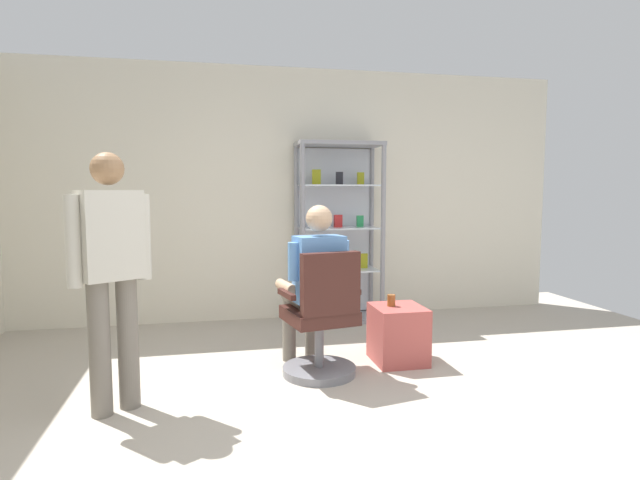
% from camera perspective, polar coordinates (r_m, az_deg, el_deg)
% --- Properties ---
extents(ground_plane, '(7.20, 7.20, 0.00)m').
position_cam_1_polar(ground_plane, '(3.09, 7.30, -21.48)').
color(ground_plane, '#B2A899').
extents(back_wall, '(6.00, 0.10, 2.70)m').
position_cam_1_polar(back_wall, '(5.67, -2.57, 5.03)').
color(back_wall, silver).
rests_on(back_wall, ground).
extents(display_cabinet_main, '(0.90, 0.45, 1.90)m').
position_cam_1_polar(display_cabinet_main, '(5.53, 1.93, 0.97)').
color(display_cabinet_main, gray).
rests_on(display_cabinet_main, ground).
extents(office_chair, '(0.61, 0.57, 0.96)m').
position_cam_1_polar(office_chair, '(3.90, 0.22, -9.43)').
color(office_chair, slate).
rests_on(office_chair, ground).
extents(seated_shopkeeper, '(0.54, 0.61, 1.29)m').
position_cam_1_polar(seated_shopkeeper, '(3.97, -0.71, -4.42)').
color(seated_shopkeeper, slate).
rests_on(seated_shopkeeper, ground).
extents(storage_crate, '(0.40, 0.44, 0.46)m').
position_cam_1_polar(storage_crate, '(4.32, 8.62, -10.25)').
color(storage_crate, '#B24C47').
rests_on(storage_crate, ground).
extents(tea_glass, '(0.07, 0.07, 0.10)m').
position_cam_1_polar(tea_glass, '(4.25, 7.89, -6.64)').
color(tea_glass, brown).
rests_on(tea_glass, storage_crate).
extents(standing_customer, '(0.46, 0.38, 1.63)m').
position_cam_1_polar(standing_customer, '(3.44, -22.13, -2.66)').
color(standing_customer, slate).
rests_on(standing_customer, ground).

